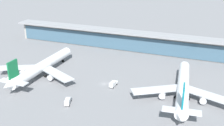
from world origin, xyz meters
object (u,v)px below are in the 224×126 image
at_px(airliner_left_stand, 42,67).
at_px(service_truck_mid_apron_grey, 68,101).
at_px(safety_cone_bravo, 12,87).
at_px(service_truck_near_nose_white, 9,77).
at_px(airliner_centre_stand, 183,88).
at_px(service_truck_by_tail_white, 113,84).
at_px(safety_cone_echo, 10,88).

distance_m(airliner_left_stand, service_truck_mid_apron_grey, 41.04).
distance_m(airliner_left_stand, safety_cone_bravo, 21.62).
relative_size(service_truck_near_nose_white, safety_cone_bravo, 4.72).
height_order(service_truck_mid_apron_grey, safety_cone_bravo, service_truck_mid_apron_grey).
xyz_separation_m(airliner_centre_stand, service_truck_near_nose_white, (-99.18, -14.31, -4.83)).
distance_m(service_truck_near_nose_white, service_truck_by_tail_white, 62.68).
bearing_deg(safety_cone_bravo, service_truck_mid_apron_grey, -7.34).
height_order(airliner_centre_stand, service_truck_near_nose_white, airliner_centre_stand).
bearing_deg(safety_cone_echo, airliner_centre_stand, 15.62).
bearing_deg(service_truck_near_nose_white, airliner_centre_stand, 8.21).
distance_m(airliner_centre_stand, safety_cone_echo, 93.42).
xyz_separation_m(service_truck_mid_apron_grey, safety_cone_bravo, (-38.72, 4.99, -1.37)).
bearing_deg(airliner_left_stand, service_truck_mid_apron_grey, -37.63).
relative_size(service_truck_near_nose_white, service_truck_by_tail_white, 0.45).
bearing_deg(airliner_centre_stand, service_truck_near_nose_white, -171.79).
bearing_deg(service_truck_near_nose_white, service_truck_mid_apron_grey, -15.86).
bearing_deg(airliner_centre_stand, service_truck_by_tail_white, -178.03).
distance_m(airliner_left_stand, airliner_centre_stand, 83.91).
height_order(airliner_left_stand, safety_cone_echo, airliner_left_stand).
height_order(service_truck_mid_apron_grey, safety_cone_echo, service_truck_mid_apron_grey).
relative_size(airliner_left_stand, safety_cone_bravo, 96.90).
bearing_deg(service_truck_by_tail_white, service_truck_near_nose_white, -168.02).
height_order(airliner_left_stand, service_truck_mid_apron_grey, airliner_left_stand).
relative_size(airliner_left_stand, service_truck_near_nose_white, 20.52).
relative_size(airliner_left_stand, airliner_centre_stand, 1.00).
bearing_deg(safety_cone_bravo, airliner_left_stand, 72.27).
bearing_deg(safety_cone_echo, airliner_left_stand, 74.96).
xyz_separation_m(airliner_left_stand, safety_cone_echo, (-5.96, -22.20, -5.39)).
distance_m(service_truck_mid_apron_grey, service_truck_by_tail_white, 29.84).
distance_m(service_truck_near_nose_white, safety_cone_bravo, 12.39).
relative_size(airliner_left_stand, service_truck_mid_apron_grey, 8.87).
bearing_deg(service_truck_mid_apron_grey, safety_cone_echo, 175.92).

